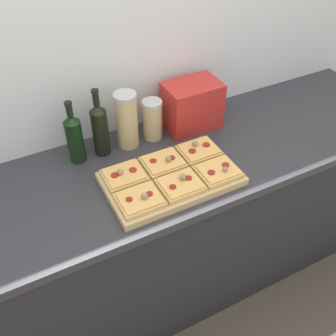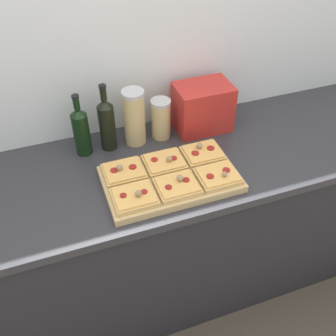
# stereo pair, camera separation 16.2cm
# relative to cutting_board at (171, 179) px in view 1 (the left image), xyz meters

# --- Properties ---
(ground_plane) EXTENTS (12.00, 12.00, 0.00)m
(ground_plane) POSITION_rel_cutting_board_xyz_m (0.01, -0.20, -0.94)
(ground_plane) COLOR #4C4238
(wall_back) EXTENTS (6.00, 0.06, 2.50)m
(wall_back) POSITION_rel_cutting_board_xyz_m (0.01, 0.48, 0.31)
(wall_back) COLOR silver
(wall_back) RESTS_ON ground_plane
(kitchen_counter) EXTENTS (2.63, 0.67, 0.92)m
(kitchen_counter) POSITION_rel_cutting_board_xyz_m (0.01, 0.12, -0.47)
(kitchen_counter) COLOR #232328
(kitchen_counter) RESTS_ON ground_plane
(cutting_board) EXTENTS (0.55, 0.32, 0.03)m
(cutting_board) POSITION_rel_cutting_board_xyz_m (0.00, 0.00, 0.00)
(cutting_board) COLOR tan
(cutting_board) RESTS_ON kitchen_counter
(pizza_slice_back_left) EXTENTS (0.17, 0.14, 0.05)m
(pizza_slice_back_left) POSITION_rel_cutting_board_xyz_m (-0.18, 0.08, 0.03)
(pizza_slice_back_left) COLOR tan
(pizza_slice_back_left) RESTS_ON cutting_board
(pizza_slice_back_center) EXTENTS (0.17, 0.14, 0.05)m
(pizza_slice_back_center) POSITION_rel_cutting_board_xyz_m (0.00, 0.08, 0.03)
(pizza_slice_back_center) COLOR tan
(pizza_slice_back_center) RESTS_ON cutting_board
(pizza_slice_back_right) EXTENTS (0.17, 0.14, 0.05)m
(pizza_slice_back_right) POSITION_rel_cutting_board_xyz_m (0.18, 0.08, 0.03)
(pizza_slice_back_right) COLOR tan
(pizza_slice_back_right) RESTS_ON cutting_board
(pizza_slice_front_left) EXTENTS (0.17, 0.14, 0.05)m
(pizza_slice_front_left) POSITION_rel_cutting_board_xyz_m (-0.18, -0.08, 0.03)
(pizza_slice_front_left) COLOR tan
(pizza_slice_front_left) RESTS_ON cutting_board
(pizza_slice_front_center) EXTENTS (0.17, 0.14, 0.06)m
(pizza_slice_front_center) POSITION_rel_cutting_board_xyz_m (0.00, -0.08, 0.03)
(pizza_slice_front_center) COLOR tan
(pizza_slice_front_center) RESTS_ON cutting_board
(pizza_slice_front_right) EXTENTS (0.17, 0.14, 0.05)m
(pizza_slice_front_right) POSITION_rel_cutting_board_xyz_m (0.18, -0.08, 0.03)
(pizza_slice_front_right) COLOR tan
(pizza_slice_front_right) RESTS_ON cutting_board
(olive_oil_bottle) EXTENTS (0.07, 0.07, 0.29)m
(olive_oil_bottle) POSITION_rel_cutting_board_xyz_m (-0.30, 0.32, 0.10)
(olive_oil_bottle) COLOR black
(olive_oil_bottle) RESTS_ON kitchen_counter
(wine_bottle) EXTENTS (0.07, 0.07, 0.32)m
(wine_bottle) POSITION_rel_cutting_board_xyz_m (-0.18, 0.32, 0.11)
(wine_bottle) COLOR black
(wine_bottle) RESTS_ON kitchen_counter
(grain_jar_tall) EXTENTS (0.10, 0.10, 0.27)m
(grain_jar_tall) POSITION_rel_cutting_board_xyz_m (-0.06, 0.32, 0.12)
(grain_jar_tall) COLOR tan
(grain_jar_tall) RESTS_ON kitchen_counter
(grain_jar_short) EXTENTS (0.09, 0.09, 0.19)m
(grain_jar_short) POSITION_rel_cutting_board_xyz_m (0.07, 0.32, 0.08)
(grain_jar_short) COLOR tan
(grain_jar_short) RESTS_ON kitchen_counter
(toaster_oven) EXTENTS (0.28, 0.18, 0.23)m
(toaster_oven) POSITION_rel_cutting_board_xyz_m (0.28, 0.32, 0.10)
(toaster_oven) COLOR red
(toaster_oven) RESTS_ON kitchen_counter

